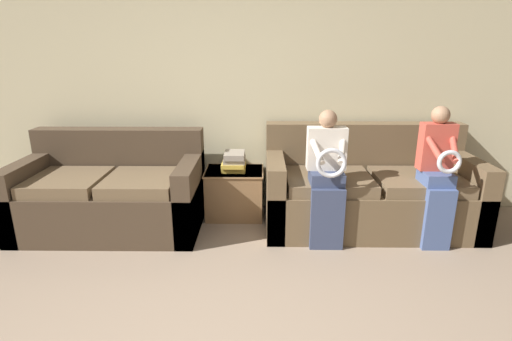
{
  "coord_description": "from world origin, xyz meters",
  "views": [
    {
      "loc": [
        0.26,
        -1.45,
        1.69
      ],
      "look_at": [
        0.22,
        1.6,
        0.74
      ],
      "focal_mm": 28.0,
      "sensor_mm": 36.0,
      "label": 1
    }
  ],
  "objects_px": {
    "book_stack": "(234,162)",
    "child_left_seated": "(327,174)",
    "couch_main": "(368,192)",
    "couch_side": "(113,195)",
    "side_shelf": "(235,192)",
    "child_right_seated": "(438,172)"
  },
  "relations": [
    {
      "from": "couch_main",
      "to": "book_stack",
      "type": "relative_size",
      "value": 6.54
    },
    {
      "from": "couch_main",
      "to": "side_shelf",
      "type": "xyz_separation_m",
      "value": [
        -1.31,
        0.2,
        -0.09
      ]
    },
    {
      "from": "couch_side",
      "to": "book_stack",
      "type": "bearing_deg",
      "value": 14.48
    },
    {
      "from": "book_stack",
      "to": "child_left_seated",
      "type": "bearing_deg",
      "value": -34.98
    },
    {
      "from": "child_left_seated",
      "to": "book_stack",
      "type": "bearing_deg",
      "value": 145.02
    },
    {
      "from": "couch_main",
      "to": "child_left_seated",
      "type": "distance_m",
      "value": 0.68
    },
    {
      "from": "couch_side",
      "to": "child_left_seated",
      "type": "relative_size",
      "value": 1.42
    },
    {
      "from": "couch_side",
      "to": "child_left_seated",
      "type": "distance_m",
      "value": 2.03
    },
    {
      "from": "couch_main",
      "to": "child_right_seated",
      "type": "xyz_separation_m",
      "value": [
        0.47,
        -0.38,
        0.33
      ]
    },
    {
      "from": "couch_side",
      "to": "book_stack",
      "type": "xyz_separation_m",
      "value": [
        1.15,
        0.3,
        0.25
      ]
    },
    {
      "from": "book_stack",
      "to": "couch_side",
      "type": "bearing_deg",
      "value": -165.52
    },
    {
      "from": "child_left_seated",
      "to": "book_stack",
      "type": "distance_m",
      "value": 1.03
    },
    {
      "from": "child_right_seated",
      "to": "side_shelf",
      "type": "distance_m",
      "value": 1.92
    },
    {
      "from": "book_stack",
      "to": "child_right_seated",
      "type": "bearing_deg",
      "value": -18.02
    },
    {
      "from": "couch_main",
      "to": "couch_side",
      "type": "xyz_separation_m",
      "value": [
        -2.46,
        -0.1,
        -0.01
      ]
    },
    {
      "from": "couch_main",
      "to": "child_left_seated",
      "type": "height_order",
      "value": "child_left_seated"
    },
    {
      "from": "child_left_seated",
      "to": "book_stack",
      "type": "relative_size",
      "value": 3.91
    },
    {
      "from": "couch_main",
      "to": "child_left_seated",
      "type": "xyz_separation_m",
      "value": [
        -0.47,
        -0.39,
        0.3
      ]
    },
    {
      "from": "side_shelf",
      "to": "couch_main",
      "type": "bearing_deg",
      "value": -8.74
    },
    {
      "from": "child_left_seated",
      "to": "side_shelf",
      "type": "bearing_deg",
      "value": 144.95
    },
    {
      "from": "side_shelf",
      "to": "book_stack",
      "type": "distance_m",
      "value": 0.33
    },
    {
      "from": "couch_side",
      "to": "book_stack",
      "type": "height_order",
      "value": "couch_side"
    }
  ]
}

